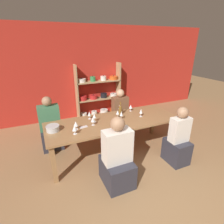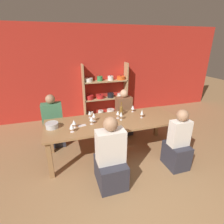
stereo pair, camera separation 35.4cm
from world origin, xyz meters
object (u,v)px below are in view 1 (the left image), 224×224
(wine_glass_red_c, at_px, (76,124))
(wine_glass_white_b, at_px, (141,111))
(person_near_b, at_px, (178,142))
(person_far_b, at_px, (51,129))
(shelf_unit, at_px, (99,96))
(mixing_bowl, at_px, (53,128))
(wine_glass_red_e, at_px, (93,120))
(wine_glass_white_a, at_px, (118,113))
(cell_phone, at_px, (84,127))
(wine_glass_empty_a, at_px, (89,114))
(wine_glass_empty_b, at_px, (74,128))
(wine_glass_red_d, at_px, (131,107))
(wine_glass_red_b, at_px, (94,116))
(person_far_a, at_px, (120,117))
(wine_bottle_green, at_px, (120,110))
(wine_glass_red_f, at_px, (121,114))
(person_near_a, at_px, (117,161))
(dining_table, at_px, (114,124))
(wine_glass_red_a, at_px, (120,107))

(wine_glass_red_c, distance_m, wine_glass_white_b, 1.39)
(person_near_b, height_order, person_far_b, person_far_b)
(shelf_unit, distance_m, person_far_b, 2.05)
(mixing_bowl, height_order, wine_glass_red_e, wine_glass_red_e)
(wine_glass_white_a, height_order, cell_phone, wine_glass_white_a)
(wine_glass_empty_a, distance_m, wine_glass_empty_b, 0.66)
(mixing_bowl, distance_m, wine_glass_red_d, 1.76)
(wine_glass_red_c, bearing_deg, wine_glass_empty_b, -109.84)
(wine_glass_red_b, bearing_deg, cell_phone, -152.04)
(wine_glass_empty_a, height_order, person_far_a, person_far_a)
(wine_bottle_green, distance_m, wine_glass_red_c, 1.07)
(wine_glass_white_b, height_order, person_far_a, person_far_a)
(shelf_unit, bearing_deg, wine_glass_empty_a, -115.10)
(wine_glass_empty_b, relative_size, wine_glass_red_f, 0.91)
(wine_glass_white_a, bearing_deg, wine_glass_red_f, -73.47)
(mixing_bowl, bearing_deg, person_far_a, 23.92)
(person_near_a, bearing_deg, wine_glass_red_f, 59.68)
(wine_glass_white_a, height_order, person_near_a, person_near_a)
(shelf_unit, relative_size, person_far_a, 1.42)
(wine_glass_white_a, distance_m, wine_glass_empty_b, 1.02)
(person_near_a, bearing_deg, dining_table, 68.97)
(wine_glass_red_a, xyz_separation_m, wine_glass_white_b, (0.30, -0.41, -0.00))
(wine_glass_empty_a, height_order, wine_glass_red_c, wine_glass_empty_a)
(wine_glass_empty_a, bearing_deg, wine_glass_red_e, -94.39)
(wine_glass_empty_a, relative_size, person_near_a, 0.13)
(person_far_b, bearing_deg, wine_glass_red_d, 165.38)
(wine_glass_empty_a, distance_m, person_near_b, 1.82)
(person_near_a, bearing_deg, wine_glass_red_b, 94.03)
(wine_glass_empty_b, height_order, person_near_a, person_near_a)
(dining_table, bearing_deg, shelf_unit, 78.85)
(mixing_bowl, relative_size, wine_glass_empty_b, 1.45)
(person_far_a, bearing_deg, cell_phone, 35.60)
(wine_bottle_green, distance_m, wine_glass_empty_a, 0.68)
(wine_bottle_green, distance_m, wine_glass_white_b, 0.44)
(wine_glass_white_b, distance_m, cell_phone, 1.25)
(shelf_unit, relative_size, wine_glass_white_b, 9.50)
(shelf_unit, distance_m, wine_glass_red_e, 2.26)
(shelf_unit, relative_size, wine_glass_red_b, 9.30)
(wine_glass_white_a, height_order, person_far_a, person_far_a)
(wine_glass_red_c, relative_size, person_near_a, 0.13)
(dining_table, distance_m, wine_glass_red_a, 0.52)
(wine_glass_red_a, bearing_deg, wine_glass_red_b, -158.25)
(wine_glass_white_a, height_order, wine_glass_white_b, wine_glass_white_b)
(wine_glass_red_a, height_order, wine_glass_red_e, wine_glass_red_a)
(wine_glass_red_e, xyz_separation_m, person_far_b, (-0.73, 0.81, -0.43))
(shelf_unit, relative_size, wine_glass_red_a, 9.38)
(wine_glass_red_a, distance_m, wine_glass_empty_b, 1.30)
(mixing_bowl, bearing_deg, wine_glass_red_a, 12.63)
(wine_glass_red_b, distance_m, wine_glass_white_a, 0.50)
(wine_glass_red_b, relative_size, wine_glass_white_b, 1.02)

